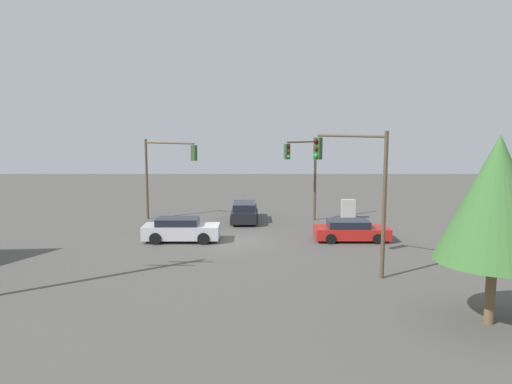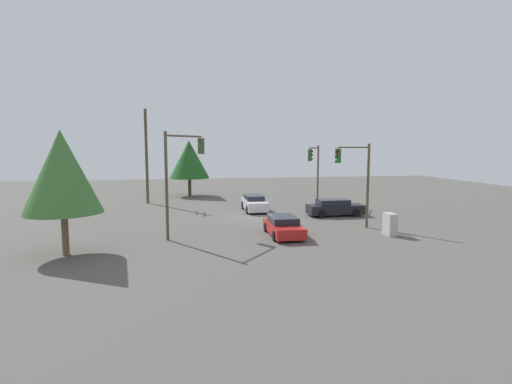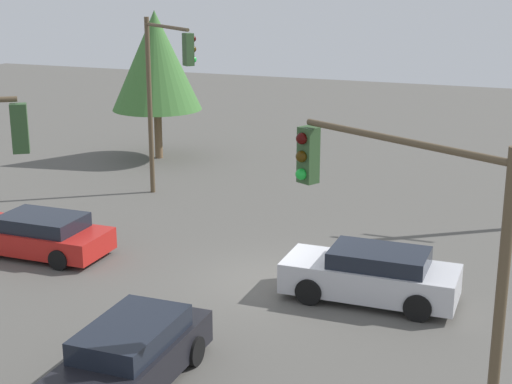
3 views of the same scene
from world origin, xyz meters
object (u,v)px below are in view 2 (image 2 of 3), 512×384
Objects in this scene: sedan_silver at (254,203)px; sedan_red at (283,226)px; traffic_signal_aux at (355,171)px; traffic_signal_main at (315,164)px; sedan_dark at (335,208)px; electrical_cabinet at (390,224)px; traffic_signal_cross at (181,166)px.

sedan_silver reaches higher than sedan_red.
traffic_signal_aux is at bearing 127.43° from sedan_silver.
sedan_dark is at bearing 28.27° from traffic_signal_main.
traffic_signal_cross is at bearing -99.18° from electrical_cabinet.
traffic_signal_main is at bearing -9.46° from traffic_signal_cross.
traffic_signal_cross reaches higher than sedan_dark.
sedan_silver is at bearing 3.62° from traffic_signal_aux.
sedan_dark is 0.80× the size of traffic_signal_main.
electrical_cabinet is (7.53, 0.83, 0.05)m from sedan_dark.
sedan_dark is 0.70× the size of traffic_signal_cross.
traffic_signal_cross is at bearing 62.03° from traffic_signal_aux.
traffic_signal_cross reaches higher than traffic_signal_aux.
sedan_red is 0.94× the size of sedan_dark.
sedan_silver is at bearing 4.64° from traffic_signal_cross.
sedan_dark is at bearing -132.63° from sedan_red.
sedan_red is 0.66× the size of traffic_signal_cross.
traffic_signal_aux is (7.77, 5.95, 3.28)m from sedan_silver.
sedan_silver is 3.11× the size of electrical_cabinet.
electrical_cabinet is (2.13, 13.15, -3.77)m from traffic_signal_cross.
traffic_signal_aux is 4.12× the size of electrical_cabinet.
sedan_red is at bearing -42.63° from sedan_dark.
sedan_dark is 13.98m from traffic_signal_cross.
sedan_silver is 0.76× the size of traffic_signal_aux.
traffic_signal_main is at bearing 179.58° from sedan_dark.
electrical_cabinet is at bearing 162.77° from traffic_signal_aux.
traffic_signal_main reaches higher than electrical_cabinet.
traffic_signal_cross reaches higher than electrical_cabinet.
electrical_cabinet reaches higher than sedan_red.
traffic_signal_cross is (5.40, -12.31, 3.81)m from sedan_dark.
sedan_silver is 1.02× the size of sedan_red.
sedan_silver is 7.25m from traffic_signal_main.
sedan_red is 0.74× the size of traffic_signal_aux.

